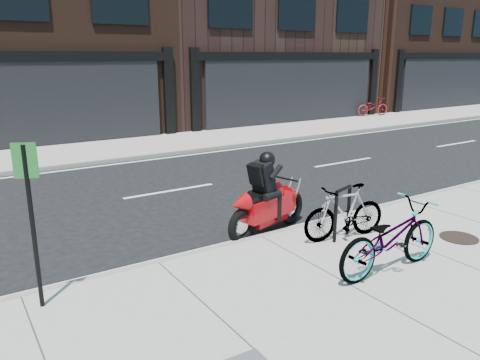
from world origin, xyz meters
TOP-DOWN VIEW (x-y plane):
  - ground at (0.00, 0.00)m, footprint 120.00×120.00m
  - sidewalk_near at (0.00, -5.00)m, footprint 60.00×6.00m
  - sidewalk_far at (0.00, 7.75)m, footprint 60.00×3.50m
  - building_east at (22.00, 14.50)m, footprint 10.00×10.00m
  - bike_rack at (1.16, -2.79)m, footprint 0.54×0.22m
  - bicycle_front at (0.79, -4.14)m, footprint 2.05×0.72m
  - bicycle_rear at (1.18, -2.82)m, footprint 1.69×0.74m
  - motorcycle at (0.50, -1.57)m, footprint 2.10×0.81m
  - bicycle_far at (15.06, 9.00)m, footprint 1.94×1.04m
  - manhole_cover at (2.92, -3.95)m, footprint 0.77×0.77m
  - sign_post at (-3.80, -2.40)m, footprint 0.27×0.14m

SIDE VIEW (x-z plane):
  - ground at x=0.00m, z-range 0.00..0.00m
  - sidewalk_near at x=0.00m, z-range 0.00..0.13m
  - sidewalk_far at x=0.00m, z-range 0.00..0.13m
  - manhole_cover at x=2.92m, z-range 0.13..0.15m
  - bicycle_far at x=15.06m, z-range 0.13..1.10m
  - bicycle_rear at x=1.18m, z-range 0.13..1.11m
  - motorcycle at x=0.50m, z-range -0.15..1.44m
  - bicycle_front at x=0.79m, z-range 0.13..1.21m
  - bike_rack at x=1.16m, z-range 0.21..1.15m
  - sign_post at x=-3.80m, z-range 0.34..2.50m
  - building_east at x=22.00m, z-range 0.00..13.00m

